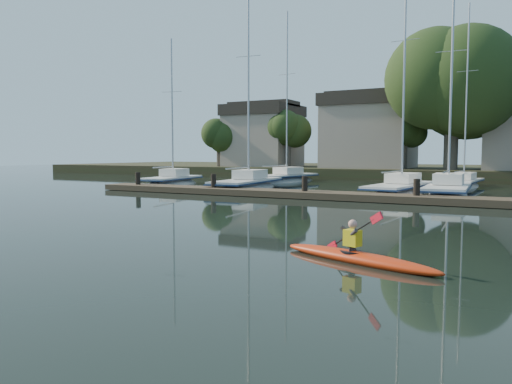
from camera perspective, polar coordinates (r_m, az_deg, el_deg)
The scene contains 10 objects.
ground at distance 14.05m, azimuth -5.21°, elevation -5.75°, with size 160.00×160.00×0.00m, color black.
kayak at distance 11.72m, azimuth 11.41°, elevation -7.07°, with size 4.18×1.93×1.35m.
dock at distance 26.75m, azimuth 11.53°, elevation -0.49°, with size 34.00×2.00×1.80m.
sailboat_0 at distance 39.05m, azimuth -9.61°, elevation 0.49°, with size 3.33×8.12×12.51m.
sailboat_1 at distance 33.87m, azimuth -1.03°, elevation -0.07°, with size 3.22×9.64×15.47m.
sailboat_2 at distance 31.17m, azimuth 16.13°, elevation -0.62°, with size 3.11×9.65×15.70m.
sailboat_3 at distance 30.18m, azimuth 21.03°, elevation -0.93°, with size 2.72×8.88×14.16m.
sailboat_5 at distance 42.69m, azimuth 3.32°, elevation 0.90°, with size 3.60×9.69×15.68m.
sailboat_6 at distance 38.86m, azimuth 22.56°, elevation 0.25°, with size 2.56×9.05×14.20m.
shore at distance 52.18m, azimuth 21.66°, elevation 5.01°, with size 90.00×25.25×12.75m.
Camera 1 is at (7.62, -11.54, 2.50)m, focal length 35.00 mm.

